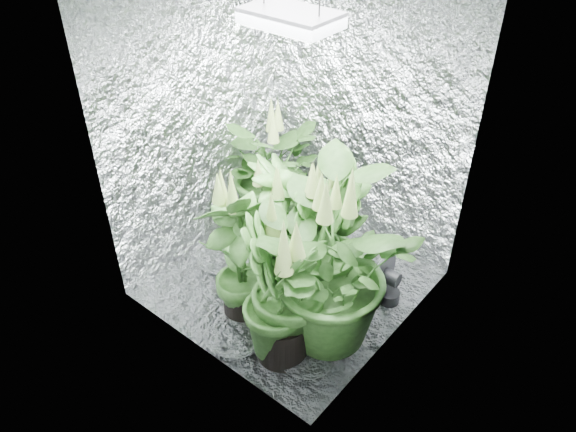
% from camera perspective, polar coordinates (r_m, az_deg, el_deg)
% --- Properties ---
extents(ground, '(1.60, 1.60, 0.00)m').
position_cam_1_polar(ground, '(3.96, 0.19, -6.79)').
color(ground, silver).
rests_on(ground, ground).
extents(walls, '(1.62, 1.62, 2.00)m').
position_cam_1_polar(walls, '(3.36, 0.23, 5.81)').
color(walls, silver).
rests_on(walls, ground).
extents(grow_lamp, '(0.50, 0.30, 0.22)m').
position_cam_1_polar(grow_lamp, '(3.03, 0.27, 19.43)').
color(grow_lamp, gray).
rests_on(grow_lamp, ceiling).
extents(plant_a, '(1.03, 1.03, 1.03)m').
position_cam_1_polar(plant_a, '(4.22, -1.39, 4.46)').
color(plant_a, black).
rests_on(plant_a, ground).
extents(plant_b, '(0.64, 0.64, 0.96)m').
position_cam_1_polar(plant_b, '(3.74, 4.77, -1.28)').
color(plant_b, black).
rests_on(plant_b, ground).
extents(plant_c, '(0.70, 0.70, 1.08)m').
position_cam_1_polar(plant_c, '(3.51, 3.75, -2.60)').
color(plant_c, black).
rests_on(plant_c, ground).
extents(plant_d, '(0.69, 0.69, 0.99)m').
position_cam_1_polar(plant_d, '(3.69, -0.87, -1.13)').
color(plant_d, black).
rests_on(plant_d, ground).
extents(plant_e, '(1.20, 1.20, 1.19)m').
position_cam_1_polar(plant_e, '(3.23, 3.59, -5.18)').
color(plant_e, black).
rests_on(plant_e, ground).
extents(plant_f, '(0.73, 0.73, 1.09)m').
position_cam_1_polar(plant_f, '(3.42, -4.79, -3.83)').
color(plant_f, black).
rests_on(plant_f, ground).
extents(plant_g, '(0.56, 0.56, 1.08)m').
position_cam_1_polar(plant_g, '(3.17, -0.62, -7.94)').
color(plant_g, black).
rests_on(plant_g, ground).
extents(circulation_fan, '(0.15, 0.32, 0.37)m').
position_cam_1_polar(circulation_fan, '(3.80, 9.98, -6.60)').
color(circulation_fan, black).
rests_on(circulation_fan, ground).
extents(plant_label, '(0.05, 0.03, 0.08)m').
position_cam_1_polar(plant_label, '(3.26, -0.05, -11.18)').
color(plant_label, white).
rests_on(plant_label, plant_g).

